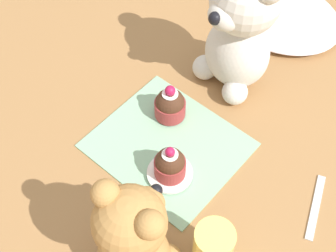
# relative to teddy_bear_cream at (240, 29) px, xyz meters

# --- Properties ---
(ground_plane) EXTENTS (4.00, 4.00, 0.00)m
(ground_plane) POSITION_rel_teddy_bear_cream_xyz_m (0.01, -0.19, -0.12)
(ground_plane) COLOR #9E7042
(knitted_placemat) EXTENTS (0.23, 0.21, 0.01)m
(knitted_placemat) POSITION_rel_teddy_bear_cream_xyz_m (0.01, -0.19, -0.12)
(knitted_placemat) COLOR #8EBC99
(knitted_placemat) RESTS_ON ground_plane
(tulle_cloth) EXTENTS (0.27, 0.22, 0.03)m
(tulle_cloth) POSITION_rel_teddy_bear_cream_xyz_m (-0.03, 0.20, -0.11)
(tulle_cloth) COLOR silver
(tulle_cloth) RESTS_ON ground_plane
(teddy_bear_cream) EXTENTS (0.13, 0.14, 0.25)m
(teddy_bear_cream) POSITION_rel_teddy_bear_cream_xyz_m (0.00, 0.00, 0.00)
(teddy_bear_cream) COLOR silver
(teddy_bear_cream) RESTS_ON ground_plane
(teddy_bear_tan) EXTENTS (0.11, 0.11, 0.20)m
(teddy_bear_tan) POSITION_rel_teddy_bear_cream_xyz_m (0.11, -0.37, -0.03)
(teddy_bear_tan) COLOR #B78447
(teddy_bear_tan) RESTS_ON ground_plane
(cupcake_near_cream_bear) EXTENTS (0.05, 0.05, 0.07)m
(cupcake_near_cream_bear) POSITION_rel_teddy_bear_cream_xyz_m (-0.03, -0.14, -0.09)
(cupcake_near_cream_bear) COLOR #993333
(cupcake_near_cream_bear) RESTS_ON knitted_placemat
(saucer_plate) EXTENTS (0.07, 0.07, 0.01)m
(saucer_plate) POSITION_rel_teddy_bear_cream_xyz_m (0.05, -0.23, -0.12)
(saucer_plate) COLOR white
(saucer_plate) RESTS_ON knitted_placemat
(cupcake_near_tan_bear) EXTENTS (0.05, 0.05, 0.07)m
(cupcake_near_tan_bear) POSITION_rel_teddy_bear_cream_xyz_m (0.05, -0.23, -0.09)
(cupcake_near_tan_bear) COLOR #993333
(cupcake_near_tan_bear) RESTS_ON saucer_plate
(juice_glass) EXTENTS (0.05, 0.05, 0.09)m
(juice_glass) POSITION_rel_teddy_bear_cream_xyz_m (0.18, -0.30, -0.08)
(juice_glass) COLOR #EADB66
(juice_glass) RESTS_ON ground_plane
(teaspoon) EXTENTS (0.05, 0.11, 0.01)m
(teaspoon) POSITION_rel_teddy_bear_cream_xyz_m (0.25, -0.13, -0.12)
(teaspoon) COLOR silver
(teaspoon) RESTS_ON ground_plane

